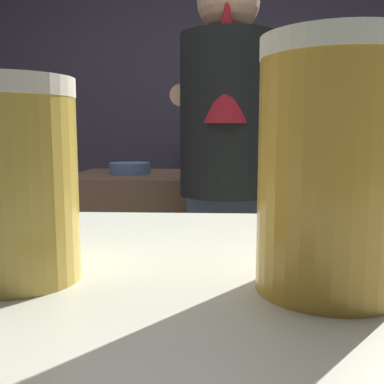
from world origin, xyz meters
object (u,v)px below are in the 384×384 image
object	(u,v)px
bartender	(227,174)
mixing_bowl	(130,168)
bottle_soy	(241,129)
bottle_vinegar	(203,129)
pint_glass_near	(331,168)
pint_glass_far	(18,181)
bottle_olive_oil	(265,128)
chefs_knife	(286,175)

from	to	relation	value
bartender	mixing_bowl	xyz separation A→B (m)	(-0.44, 0.45, -0.02)
bottle_soy	bottle_vinegar	bearing A→B (deg)	-160.54
mixing_bowl	bottle_soy	distance (m)	1.34
pint_glass_near	bottle_vinegar	size ratio (longest dim) A/B	0.69
pint_glass_far	bottle_vinegar	xyz separation A→B (m)	(0.03, 2.89, 0.06)
bottle_olive_oil	bartender	bearing A→B (deg)	-100.99
mixing_bowl	pint_glass_far	size ratio (longest dim) A/B	1.57
pint_glass_near	bartender	bearing A→B (deg)	90.89
chefs_knife	bottle_vinegar	bearing A→B (deg)	112.67
mixing_bowl	bottle_olive_oil	size ratio (longest dim) A/B	0.85
pint_glass_far	bottle_olive_oil	xyz separation A→B (m)	(0.48, 2.97, 0.07)
bottle_soy	pint_glass_near	bearing A→B (deg)	-92.47
bottle_vinegar	bottle_soy	bearing A→B (deg)	19.46
pint_glass_far	bottle_soy	world-z (taller)	bottle_soy
pint_glass_near	pint_glass_far	xyz separation A→B (m)	(-0.18, 0.01, -0.01)
bartender	chefs_knife	distance (m)	0.49
bottle_olive_oil	bottle_soy	world-z (taller)	bottle_olive_oil
mixing_bowl	chefs_knife	bearing A→B (deg)	-3.55
chefs_knife	pint_glass_far	world-z (taller)	pint_glass_far
bartender	bottle_vinegar	xyz separation A→B (m)	(-0.13, 1.54, 0.18)
chefs_knife	pint_glass_far	size ratio (longest dim) A/B	1.96
chefs_knife	pint_glass_far	bearing A→B (deg)	-101.36
bartender	pint_glass_far	size ratio (longest dim) A/B	13.78
bartender	bottle_vinegar	distance (m)	1.56
pint_glass_near	pint_glass_far	size ratio (longest dim) A/B	1.16
pint_glass_near	bottle_olive_oil	bearing A→B (deg)	84.36
chefs_knife	pint_glass_near	xyz separation A→B (m)	(-0.26, -1.76, 0.17)
bottle_vinegar	bottle_soy	world-z (taller)	bottle_vinegar
bottle_soy	pint_glass_far	bearing A→B (deg)	-95.98
pint_glass_near	pint_glass_far	world-z (taller)	pint_glass_near
pint_glass_near	bottle_vinegar	bearing A→B (deg)	92.97
pint_glass_far	pint_glass_near	bearing A→B (deg)	-2.64
pint_glass_near	chefs_knife	bearing A→B (deg)	81.62
pint_glass_near	bottle_soy	distance (m)	3.00
pint_glass_near	bottle_soy	bearing A→B (deg)	87.53
mixing_bowl	pint_glass_far	bearing A→B (deg)	-81.12
pint_glass_near	pint_glass_far	distance (m)	0.18
pint_glass_far	bottle_olive_oil	distance (m)	3.01
bottle_vinegar	mixing_bowl	bearing A→B (deg)	-106.06
bottle_vinegar	bottle_soy	size ratio (longest dim) A/B	1.02
pint_glass_far	bottle_olive_oil	size ratio (longest dim) A/B	0.54
pint_glass_near	bottle_soy	size ratio (longest dim) A/B	0.70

